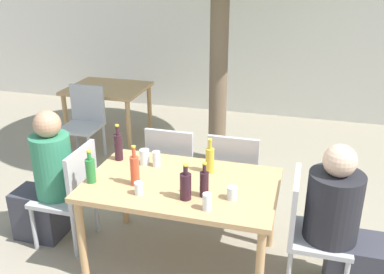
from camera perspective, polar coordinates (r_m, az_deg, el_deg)
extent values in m
plane|color=gray|center=(3.64, -1.32, -16.06)|extent=(30.00, 30.00, 0.00)
cube|color=beige|center=(6.66, 8.49, 14.72)|extent=(10.00, 0.08, 2.80)
cylinder|color=brown|center=(4.89, 3.54, 8.34)|extent=(0.21, 0.21, 2.16)
cube|color=tan|center=(3.25, -1.43, -6.35)|extent=(1.44, 0.90, 0.04)
cylinder|color=tan|center=(3.38, -14.48, -13.12)|extent=(0.06, 0.06, 0.68)
cylinder|color=tan|center=(3.03, 8.98, -17.34)|extent=(0.06, 0.06, 0.68)
cylinder|color=tan|center=(3.96, -8.98, -6.99)|extent=(0.06, 0.06, 0.68)
cylinder|color=tan|center=(3.66, 10.55, -9.71)|extent=(0.06, 0.06, 0.68)
cube|color=tan|center=(5.82, -11.23, 6.39)|extent=(1.01, 0.85, 0.04)
cylinder|color=tan|center=(5.84, -16.46, 2.21)|extent=(0.06, 0.06, 0.68)
cylinder|color=tan|center=(5.43, -8.44, 1.41)|extent=(0.06, 0.06, 0.68)
cylinder|color=tan|center=(6.43, -13.11, 4.41)|extent=(0.06, 0.06, 0.68)
cylinder|color=tan|center=(6.07, -5.68, 3.81)|extent=(0.06, 0.06, 0.68)
cube|color=#B2B2B7|center=(3.79, -16.77, -7.72)|extent=(0.44, 0.44, 0.04)
cube|color=#B2B2B7|center=(3.58, -14.47, -4.89)|extent=(0.04, 0.44, 0.45)
cylinder|color=#B2B2B7|center=(4.13, -17.32, -8.69)|extent=(0.04, 0.04, 0.40)
cylinder|color=#B2B2B7|center=(3.87, -20.32, -11.37)|extent=(0.04, 0.04, 0.40)
cylinder|color=#B2B2B7|center=(3.95, -12.60, -9.65)|extent=(0.04, 0.04, 0.40)
cylinder|color=#B2B2B7|center=(3.68, -15.37, -12.59)|extent=(0.04, 0.04, 0.40)
cube|color=#B2B2B7|center=(3.29, 16.68, -12.70)|extent=(0.44, 0.44, 0.04)
cube|color=#B2B2B7|center=(3.16, 13.52, -8.72)|extent=(0.04, 0.44, 0.45)
cylinder|color=#B2B2B7|center=(3.59, 19.40, -14.14)|extent=(0.04, 0.04, 0.40)
cylinder|color=#B2B2B7|center=(3.27, 12.75, -17.42)|extent=(0.04, 0.04, 0.40)
cylinder|color=#B2B2B7|center=(3.57, 13.17, -13.58)|extent=(0.04, 0.04, 0.40)
cube|color=#B2B2B7|center=(4.11, -2.12, -4.25)|extent=(0.44, 0.44, 0.04)
cube|color=#B2B2B7|center=(3.83, -3.08, -2.30)|extent=(0.44, 0.04, 0.45)
cylinder|color=#B2B2B7|center=(4.32, 1.10, -6.08)|extent=(0.04, 0.04, 0.40)
cylinder|color=#B2B2B7|center=(4.42, -3.69, -5.43)|extent=(0.04, 0.04, 0.40)
cylinder|color=#B2B2B7|center=(4.01, -0.29, -8.58)|extent=(0.04, 0.04, 0.40)
cylinder|color=#B2B2B7|center=(4.11, -5.43, -7.80)|extent=(0.04, 0.04, 0.40)
cube|color=#B2B2B7|center=(3.99, 5.85, -5.24)|extent=(0.44, 0.44, 0.04)
cube|color=#B2B2B7|center=(3.70, 5.44, -3.30)|extent=(0.44, 0.04, 0.45)
cylinder|color=#B2B2B7|center=(4.24, 8.74, -7.02)|extent=(0.04, 0.04, 0.40)
cylinder|color=#B2B2B7|center=(4.29, 3.67, -6.41)|extent=(0.04, 0.04, 0.40)
cylinder|color=#B2B2B7|center=(3.91, 7.99, -9.67)|extent=(0.04, 0.04, 0.40)
cylinder|color=#B2B2B7|center=(3.96, 2.49, -8.97)|extent=(0.04, 0.04, 0.40)
cube|color=#B2B2B7|center=(5.28, -14.55, 1.26)|extent=(0.44, 0.44, 0.04)
cube|color=#B2B2B7|center=(5.37, -13.76, 4.42)|extent=(0.44, 0.04, 0.45)
cylinder|color=#B2B2B7|center=(5.31, -17.10, -1.49)|extent=(0.04, 0.04, 0.40)
cylinder|color=#B2B2B7|center=(5.12, -13.50, -1.98)|extent=(0.04, 0.04, 0.40)
cylinder|color=#B2B2B7|center=(5.61, -15.08, 0.02)|extent=(0.04, 0.04, 0.40)
cylinder|color=#B2B2B7|center=(5.43, -11.61, -0.39)|extent=(0.04, 0.04, 0.40)
cube|color=#383842|center=(4.03, -19.64, -9.57)|extent=(0.40, 0.29, 0.44)
cylinder|color=#337F5B|center=(3.69, -18.06, -3.70)|extent=(0.32, 0.32, 0.54)
sphere|color=tan|center=(3.55, -18.76, 1.64)|extent=(0.22, 0.22, 0.22)
cube|color=#383842|center=(3.44, 20.78, -15.84)|extent=(0.40, 0.34, 0.44)
cylinder|color=#232328|center=(3.16, 18.32, -8.78)|extent=(0.38, 0.38, 0.50)
sphere|color=beige|center=(3.00, 19.13, -3.00)|extent=(0.22, 0.22, 0.22)
cylinder|color=#DB4C2D|center=(3.19, -7.63, -4.51)|extent=(0.07, 0.07, 0.22)
cylinder|color=#DB4C2D|center=(3.12, -7.77, -2.03)|extent=(0.03, 0.03, 0.08)
cylinder|color=gold|center=(3.10, -7.82, -1.27)|extent=(0.03, 0.03, 0.01)
cylinder|color=gold|center=(3.35, 2.39, -3.15)|extent=(0.07, 0.07, 0.20)
cylinder|color=gold|center=(3.30, 2.43, -1.03)|extent=(0.03, 0.03, 0.07)
cylinder|color=gold|center=(3.28, 2.44, -0.38)|extent=(0.03, 0.03, 0.01)
cylinder|color=#331923|center=(3.02, 1.63, -6.35)|extent=(0.06, 0.06, 0.19)
cylinder|color=#331923|center=(2.96, 1.66, -4.21)|extent=(0.03, 0.03, 0.07)
cylinder|color=gold|center=(2.94, 1.67, -3.54)|extent=(0.03, 0.03, 0.01)
cylinder|color=#331923|center=(3.60, -9.78, -1.37)|extent=(0.07, 0.07, 0.22)
cylinder|color=#331923|center=(3.55, -9.94, 0.85)|extent=(0.03, 0.03, 0.08)
cylinder|color=gold|center=(3.53, -9.98, 1.53)|extent=(0.03, 0.03, 0.01)
cylinder|color=#331923|center=(2.99, -0.86, -6.64)|extent=(0.08, 0.08, 0.19)
cylinder|color=#331923|center=(2.92, -0.87, -4.43)|extent=(0.03, 0.03, 0.07)
cylinder|color=gold|center=(2.91, -0.88, -3.73)|extent=(0.04, 0.04, 0.01)
cylinder|color=#287A38|center=(3.29, -13.36, -4.42)|extent=(0.07, 0.07, 0.18)
cylinder|color=#287A38|center=(3.24, -13.56, -2.45)|extent=(0.03, 0.03, 0.06)
cylinder|color=gold|center=(3.22, -13.62, -1.83)|extent=(0.04, 0.04, 0.01)
cylinder|color=silver|center=(3.02, 5.37, -7.44)|extent=(0.07, 0.07, 0.09)
cylinder|color=white|center=(2.88, 2.04, -8.62)|extent=(0.06, 0.06, 0.12)
cylinder|color=white|center=(3.52, -6.35, -2.65)|extent=(0.08, 0.08, 0.13)
cylinder|color=white|center=(3.47, -4.77, -2.92)|extent=(0.06, 0.06, 0.13)
cylinder|color=silver|center=(3.09, -7.12, -6.80)|extent=(0.06, 0.06, 0.09)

